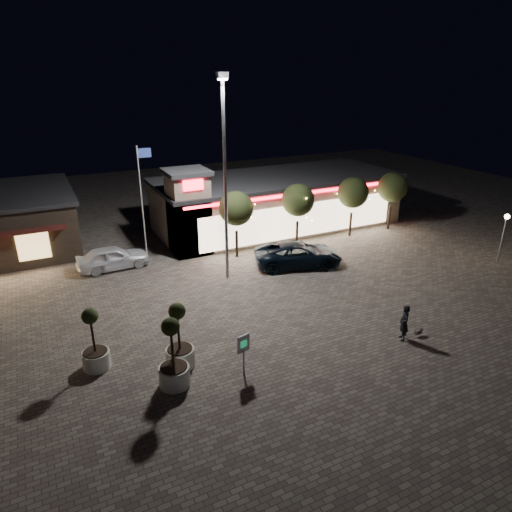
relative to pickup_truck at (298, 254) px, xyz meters
name	(u,v)px	position (x,y,z in m)	size (l,w,h in m)	color
ground	(254,347)	(-7.08, -7.62, -0.82)	(90.00, 90.00, 0.00)	#70675B
retail_building	(273,202)	(2.42, 8.20, 1.39)	(20.40, 8.40, 6.10)	tan
floodlight_pole	(225,169)	(-5.08, 0.38, 6.20)	(0.60, 0.40, 12.38)	gray
flagpole	(143,195)	(-8.99, 5.38, 3.92)	(0.95, 0.10, 8.00)	white
lamp_post_east	(505,228)	(12.92, -5.62, 1.63)	(0.36, 0.36, 3.48)	gray
string_tree_a	(236,209)	(-3.08, 3.38, 2.74)	(2.42, 2.42, 4.79)	#332319
string_tree_b	(298,200)	(1.92, 3.38, 2.74)	(2.42, 2.42, 4.79)	#332319
string_tree_c	(353,193)	(6.92, 3.38, 2.74)	(2.42, 2.42, 4.79)	#332319
string_tree_d	(393,187)	(10.92, 3.38, 2.74)	(2.42, 2.42, 4.79)	#332319
pickup_truck	(298,254)	(0.00, 0.00, 0.00)	(2.73, 5.92, 1.65)	black
white_sedan	(113,258)	(-11.45, 5.07, -0.02)	(1.89, 4.69, 1.60)	white
pedestrian	(404,323)	(-0.14, -10.27, 0.11)	(0.68, 0.45, 1.87)	black
dog	(419,331)	(0.85, -10.39, -0.55)	(0.51, 0.20, 0.27)	#59514C
planter_left	(95,350)	(-14.14, -5.95, 0.10)	(1.22, 1.22, 3.00)	white
planter_mid	(174,365)	(-11.35, -8.68, 0.17)	(1.31, 1.31, 3.23)	white
planter_right	(180,347)	(-10.71, -7.47, 0.16)	(1.29, 1.29, 3.17)	white
valet_sign	(243,347)	(-8.37, -9.23, 0.52)	(0.63, 0.20, 1.92)	gray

